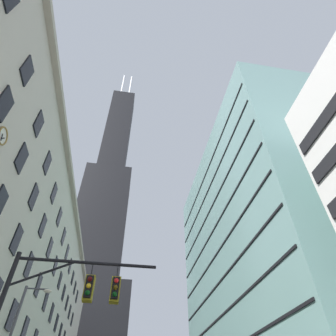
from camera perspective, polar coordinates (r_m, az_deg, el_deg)
The scene contains 3 objects.
dark_skyscraper at distance 116.42m, azimuth -14.40°, elevation -16.02°, with size 28.56×28.56×181.75m.
glass_office_midrise at distance 48.03m, azimuth 20.96°, elevation -16.30°, with size 19.23×39.17×41.39m.
traffic_signal_mast at distance 13.20m, azimuth -20.48°, elevation -24.86°, with size 6.22×0.63×6.97m.
Camera 1 is at (-2.38, -8.94, 1.52)m, focal length 30.03 mm.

